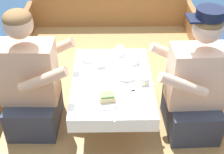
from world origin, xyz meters
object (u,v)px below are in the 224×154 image
(sandwich, at_px, (107,97))
(tin_can, at_px, (144,81))
(person_starboard, at_px, (195,88))
(coffee_cup_starboard, at_px, (120,51))
(coffee_cup_center, at_px, (100,62))
(person_port, at_px, (31,85))
(coffee_cup_port, at_px, (135,60))

(sandwich, bearing_deg, tin_can, 34.07)
(person_starboard, height_order, coffee_cup_starboard, person_starboard)
(person_starboard, distance_m, coffee_cup_center, 0.72)
(person_starboard, xyz_separation_m, tin_can, (-0.36, 0.01, 0.06))
(sandwich, height_order, tin_can, sandwich)
(person_port, bearing_deg, coffee_cup_port, 17.18)
(tin_can, bearing_deg, person_starboard, -1.38)
(coffee_cup_starboard, bearing_deg, person_starboard, -37.66)
(person_port, xyz_separation_m, coffee_cup_starboard, (0.65, 0.34, 0.07))
(coffee_cup_starboard, bearing_deg, tin_can, -68.04)
(person_port, relative_size, coffee_cup_port, 9.29)
(coffee_cup_port, bearing_deg, person_starboard, -33.83)
(sandwich, bearing_deg, coffee_cup_starboard, 79.51)
(sandwich, relative_size, tin_can, 1.73)
(sandwich, height_order, coffee_cup_center, coffee_cup_center)
(person_port, relative_size, person_starboard, 0.97)
(person_starboard, bearing_deg, tin_can, -3.34)
(sandwich, distance_m, coffee_cup_starboard, 0.58)
(person_starboard, distance_m, coffee_cup_starboard, 0.66)
(person_port, bearing_deg, tin_can, -2.05)
(coffee_cup_center, xyz_separation_m, tin_can, (0.31, -0.23, -0.01))
(coffee_cup_port, height_order, coffee_cup_center, coffee_cup_center)
(person_port, bearing_deg, sandwich, -21.06)
(coffee_cup_port, height_order, coffee_cup_starboard, coffee_cup_starboard)
(sandwich, bearing_deg, coffee_cup_center, 97.09)
(person_starboard, bearing_deg, coffee_cup_starboard, -39.62)
(person_port, distance_m, coffee_cup_port, 0.80)
(person_starboard, distance_m, coffee_cup_port, 0.50)
(sandwich, distance_m, tin_can, 0.32)
(coffee_cup_port, bearing_deg, coffee_cup_starboard, 130.99)
(person_port, height_order, coffee_cup_port, person_port)
(person_port, xyz_separation_m, coffee_cup_center, (0.50, 0.18, 0.07))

